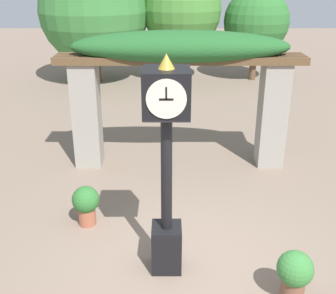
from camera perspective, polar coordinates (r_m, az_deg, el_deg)
The scene contains 6 objects.
ground_plane at distance 6.77m, azimuth 2.50°, elevation -16.06°, with size 60.00×60.00×0.00m, color #7F6B5B.
pedestal_clock at distance 5.80m, azimuth -0.02°, elevation -1.27°, with size 0.61×0.66×3.29m.
pergola at distance 9.35m, azimuth 1.85°, elevation 10.72°, with size 5.43×1.19×3.10m.
potted_plant_near_left at distance 6.21m, azimuth 16.93°, elevation -16.09°, with size 0.50×0.50×0.77m.
potted_plant_near_right at distance 7.69m, azimuth -10.87°, elevation -7.45°, with size 0.49×0.49×0.74m.
tree_line at distance 17.49m, azimuth -3.69°, elevation 17.74°, with size 9.94×4.29×4.95m.
Camera 1 is at (-0.26, -5.28, 4.23)m, focal length 45.00 mm.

